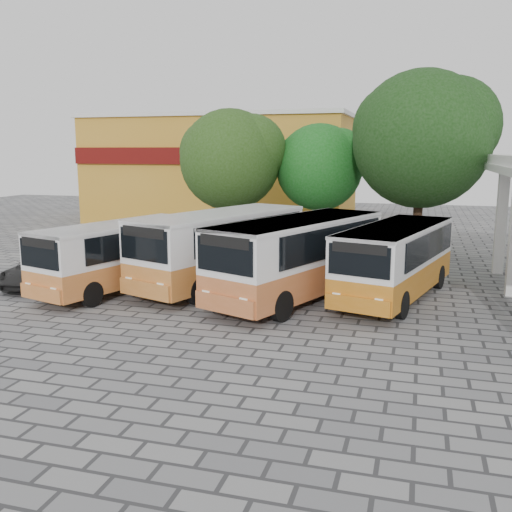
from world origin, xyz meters
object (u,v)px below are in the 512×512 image
(parked_car, at_px, (41,270))
(bus_centre_right, at_px, (299,253))
(bus_far_left, at_px, (120,252))
(bus_centre_left, at_px, (221,244))
(bus_far_right, at_px, (396,257))

(parked_car, bearing_deg, bus_centre_right, -9.15)
(bus_far_left, bearing_deg, bus_centre_left, 40.85)
(bus_centre_right, height_order, parked_car, bus_centre_right)
(bus_far_left, xyz_separation_m, bus_far_right, (10.74, 1.63, 0.05))
(bus_centre_right, xyz_separation_m, parked_car, (-10.93, -0.60, -1.14))
(bus_far_left, distance_m, parked_car, 3.81)
(bus_far_left, height_order, bus_centre_right, bus_centre_right)
(bus_centre_right, relative_size, bus_far_right, 1.11)
(bus_centre_left, distance_m, bus_far_right, 7.01)
(bus_far_left, relative_size, bus_centre_right, 0.88)
(bus_far_left, relative_size, parked_car, 1.74)
(bus_centre_left, distance_m, bus_centre_right, 3.69)
(bus_far_left, height_order, bus_centre_left, bus_centre_left)
(bus_centre_left, height_order, bus_far_right, bus_centre_left)
(bus_centre_right, distance_m, bus_far_right, 3.69)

